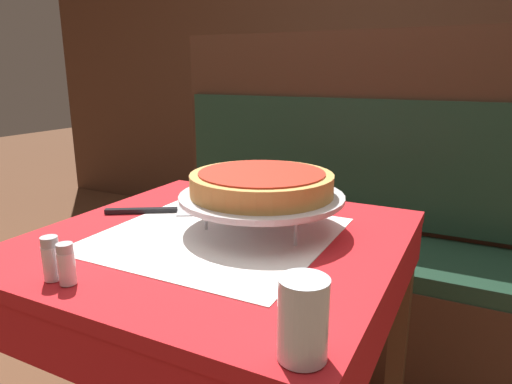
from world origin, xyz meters
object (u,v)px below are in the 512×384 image
pizza_pan_stand (262,198)px  dining_table_rear (358,156)px  dining_table_front (218,270)px  salt_shaker (51,259)px  pepper_shaker (66,264)px  condiment_caddy (343,132)px  deep_dish_pizza (262,183)px  pizza_server (166,211)px  booth_bench (333,259)px  water_glass_near (303,319)px

pizza_pan_stand → dining_table_rear: bearing=96.2°
dining_table_front → salt_shaker: bearing=-112.7°
pepper_shaker → condiment_caddy: bearing=92.4°
deep_dish_pizza → pizza_server: 0.31m
booth_bench → salt_shaker: 1.27m
booth_bench → water_glass_near: 1.32m
booth_bench → deep_dish_pizza: (0.04, -0.76, 0.50)m
pizza_pan_stand → pizza_server: bearing=179.9°
pizza_pan_stand → pizza_server: size_ratio=1.41×
dining_table_rear → booth_bench: (0.13, -0.86, -0.28)m
pizza_pan_stand → water_glass_near: water_glass_near is taller
dining_table_front → pizza_pan_stand: (0.08, 0.08, 0.17)m
dining_table_front → water_glass_near: (0.36, -0.36, 0.15)m
deep_dish_pizza → condiment_caddy: size_ratio=2.39×
pizza_server → condiment_caddy: 1.59m
dining_table_front → booth_bench: booth_bench is taller
dining_table_rear → water_glass_near: water_glass_near is taller
pizza_server → dining_table_rear: bearing=85.8°
deep_dish_pizza → dining_table_rear: bearing=96.2°
water_glass_near → salt_shaker: (-0.50, 0.01, -0.02)m
dining_table_front → water_glass_near: size_ratio=7.18×
pizza_server → salt_shaker: size_ratio=3.39×
dining_table_rear → water_glass_near: 2.11m
dining_table_front → water_glass_near: water_glass_near is taller
pizza_pan_stand → water_glass_near: 0.53m
dining_table_front → pizza_pan_stand: bearing=48.1°
condiment_caddy → pepper_shaker: bearing=-87.6°
pizza_server → pepper_shaker: pepper_shaker is taller
pizza_pan_stand → pepper_shaker: bearing=-112.9°
pizza_server → deep_dish_pizza: bearing=-0.1°
dining_table_rear → salt_shaker: bearing=-91.3°
dining_table_front → pizza_pan_stand: pizza_pan_stand is taller
dining_table_front → deep_dish_pizza: 0.24m
pizza_server → water_glass_near: (0.57, -0.44, 0.05)m
pepper_shaker → condiment_caddy: (-0.08, 2.02, -0.00)m
dining_table_rear → pepper_shaker: pepper_shaker is taller
booth_bench → pizza_pan_stand: bearing=-87.0°
pizza_pan_stand → deep_dish_pizza: (0.00, 0.00, 0.04)m
dining_table_rear → pizza_pan_stand: 1.63m
condiment_caddy → booth_bench: bearing=-74.8°
booth_bench → water_glass_near: size_ratio=13.33×
booth_bench → pepper_shaker: bearing=-96.8°
dining_table_front → booth_bench: 0.89m
salt_shaker → pepper_shaker: bearing=0.0°
pizza_server → pepper_shaker: bearing=-75.5°
pepper_shaker → dining_table_rear: bearing=89.8°
pizza_pan_stand → condiment_caddy: condiment_caddy is taller
dining_table_front → pizza_server: 0.25m
water_glass_near → condiment_caddy: size_ratio=0.80×
dining_table_rear → deep_dish_pizza: (0.17, -1.62, 0.22)m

